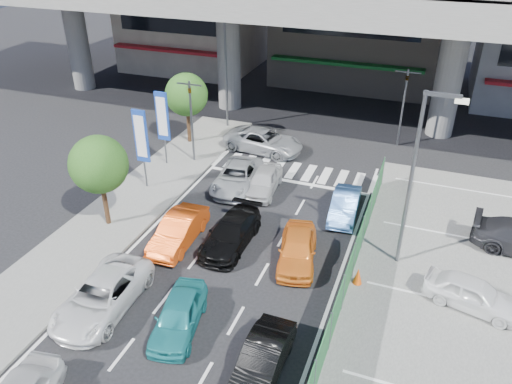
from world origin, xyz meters
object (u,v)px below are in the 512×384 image
at_px(taxi_teal_mid, 179,315).
at_px(hatch_black_mid_right, 263,359).
at_px(traffic_light_right, 406,89).
at_px(tree_near, 99,165).
at_px(signboard_near, 141,139).
at_px(taxi_orange_left, 179,231).
at_px(street_lamp_left, 228,62).
at_px(kei_truck_front_right, 345,205).
at_px(street_lamp_right, 417,168).
at_px(parked_sedan_white, 473,293).
at_px(tree_far, 186,95).
at_px(wagon_silver_front_left, 237,177).
at_px(crossing_wagon_silver, 264,141).
at_px(sedan_white_mid_left, 102,295).
at_px(taxi_orange_right, 297,249).
at_px(traffic_light_left, 190,102).
at_px(sedan_white_front_mid, 264,181).
at_px(traffic_cone, 358,276).
at_px(sedan_black_mid, 231,233).
at_px(signboard_far, 162,118).

distance_m(taxi_teal_mid, hatch_black_mid_right, 3.75).
distance_m(traffic_light_right, tree_near, 19.53).
relative_size(signboard_near, taxi_orange_left, 1.12).
bearing_deg(hatch_black_mid_right, street_lamp_left, 116.35).
bearing_deg(street_lamp_left, taxi_orange_left, -76.44).
bearing_deg(kei_truck_front_right, hatch_black_mid_right, -96.83).
height_order(street_lamp_right, hatch_black_mid_right, street_lamp_right).
height_order(signboard_near, parked_sedan_white, signboard_near).
distance_m(tree_far, wagon_silver_front_left, 7.59).
bearing_deg(crossing_wagon_silver, street_lamp_right, -125.53).
bearing_deg(crossing_wagon_silver, sedan_white_mid_left, -176.26).
bearing_deg(crossing_wagon_silver, hatch_black_mid_right, -153.37).
relative_size(signboard_near, taxi_orange_right, 1.16).
bearing_deg(kei_truck_front_right, street_lamp_right, -46.87).
bearing_deg(tree_far, traffic_light_left, -57.38).
bearing_deg(sedan_white_front_mid, sedan_white_mid_left, -108.04).
bearing_deg(wagon_silver_front_left, taxi_orange_right, -52.33).
bearing_deg(crossing_wagon_silver, street_lamp_left, 58.14).
bearing_deg(taxi_teal_mid, traffic_light_left, 103.07).
bearing_deg(street_lamp_right, wagon_silver_front_left, 157.89).
height_order(street_lamp_left, sedan_white_mid_left, street_lamp_left).
xyz_separation_m(wagon_silver_front_left, sedan_white_front_mid, (1.60, 0.06, -0.00)).
height_order(signboard_near, traffic_cone, signboard_near).
height_order(street_lamp_right, sedan_white_mid_left, street_lamp_right).
bearing_deg(sedan_black_mid, hatch_black_mid_right, -58.74).
bearing_deg(taxi_orange_left, traffic_light_right, 58.61).
height_order(street_lamp_right, traffic_cone, street_lamp_right).
xyz_separation_m(street_lamp_right, tree_near, (-14.17, -2.00, -1.38)).
xyz_separation_m(taxi_orange_left, crossing_wagon_silver, (0.28, 11.16, 0.03)).
xyz_separation_m(sedan_black_mid, sedan_white_front_mid, (-0.29, 5.39, -0.00)).
relative_size(tree_near, taxi_orange_left, 1.15).
bearing_deg(hatch_black_mid_right, taxi_teal_mid, 167.48).
bearing_deg(kei_truck_front_right, taxi_orange_right, -108.61).
relative_size(signboard_far, crossing_wagon_silver, 0.91).
relative_size(traffic_light_right, parked_sedan_white, 1.38).
relative_size(hatch_black_mid_right, kei_truck_front_right, 1.00).
bearing_deg(street_lamp_right, sedan_black_mid, -169.48).
height_order(sedan_black_mid, wagon_silver_front_left, sedan_black_mid).
xyz_separation_m(kei_truck_front_right, crossing_wagon_silver, (-6.59, 6.02, 0.10)).
bearing_deg(parked_sedan_white, taxi_orange_right, 100.56).
bearing_deg(traffic_cone, traffic_light_right, 90.38).
height_order(tree_far, traffic_cone, tree_far).
height_order(tree_near, tree_far, same).
height_order(taxi_teal_mid, kei_truck_front_right, taxi_teal_mid).
relative_size(taxi_orange_left, wagon_silver_front_left, 0.89).
height_order(traffic_light_right, traffic_cone, traffic_light_right).
bearing_deg(tree_near, sedan_white_mid_left, -56.68).
distance_m(signboard_far, crossing_wagon_silver, 6.81).
xyz_separation_m(crossing_wagon_silver, traffic_cone, (8.23, -11.21, -0.28)).
xyz_separation_m(tree_far, wagon_silver_front_left, (5.38, -4.60, -2.73)).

